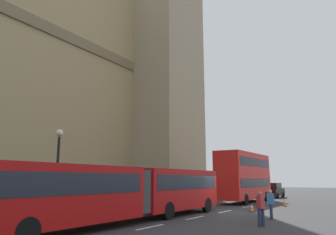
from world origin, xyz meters
name	(u,v)px	position (x,y,z in m)	size (l,w,h in m)	color
ground_plane	(223,212)	(0.00, 0.00, 0.00)	(160.00, 160.00, 0.00)	#333335
lane_centre_marking	(175,222)	(-6.46, 0.00, 0.01)	(25.20, 0.16, 0.01)	silver
articulated_bus	(130,189)	(-7.88, 1.99, 1.75)	(17.18, 2.54, 2.90)	#B20F0F
double_decker_bus	(244,175)	(10.32, 2.00, 2.71)	(9.85, 2.54, 4.90)	red
sedan_lead	(273,190)	(20.76, 1.97, 0.91)	(4.40, 1.86, 1.85)	black
traffic_cone_west	(252,207)	(1.52, -1.62, 0.28)	(0.36, 0.36, 0.58)	black
traffic_cone_middle	(285,203)	(7.51, -2.49, 0.28)	(0.36, 0.36, 0.58)	black
street_lamp	(57,166)	(-9.26, 6.50, 3.06)	(0.44, 0.44, 5.27)	black
pedestrian_near_cones	(261,207)	(-5.69, -4.49, 0.91)	(0.44, 0.46, 1.69)	#262D4C
pedestrian_by_kerb	(271,203)	(-2.46, -4.10, 0.91)	(0.36, 0.44, 1.69)	#262D4C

